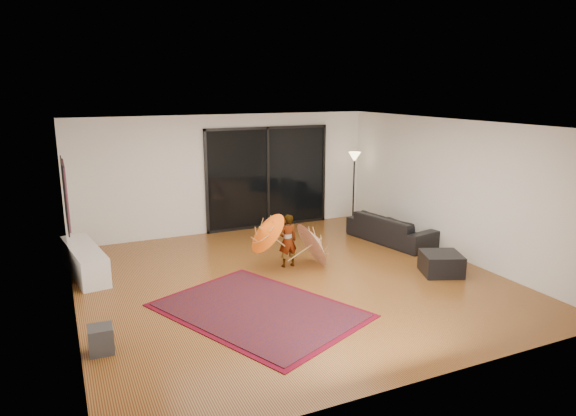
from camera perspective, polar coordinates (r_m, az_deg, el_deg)
floor at (r=9.07m, az=0.32°, el=-8.00°), size 7.00×7.00×0.00m
ceiling at (r=8.47m, az=0.35°, el=9.28°), size 7.00×7.00×0.00m
wall_back at (r=11.88m, az=-6.81°, el=3.78°), size 7.00×0.00×7.00m
wall_front at (r=5.81m, az=15.13°, el=-6.71°), size 7.00×0.00×7.00m
wall_left at (r=7.91m, az=-23.36°, el=-2.05°), size 0.00×7.00×7.00m
wall_right at (r=10.60m, az=17.77°, el=2.09°), size 0.00×7.00×7.00m
sliding_door at (r=12.21m, az=-2.27°, el=3.41°), size 3.06×0.07×2.40m
painting at (r=8.82m, az=-23.50°, el=1.44°), size 0.04×1.28×1.08m
media_console at (r=9.94m, az=-21.66°, el=-5.46°), size 0.73×1.91×0.52m
speaker at (r=7.11m, az=-20.08°, el=-13.57°), size 0.32×0.32×0.35m
persian_rug at (r=7.91m, az=-3.27°, el=-11.27°), size 3.14×3.57×0.02m
sofa at (r=11.38m, az=11.40°, el=-2.25°), size 1.18×2.15×0.59m
ottoman at (r=9.70m, az=16.65°, el=-5.93°), size 0.88×0.88×0.38m
floor_lamp at (r=12.71m, az=7.37°, el=4.53°), size 0.30×0.30×1.75m
child at (r=9.57m, az=-0.04°, el=-3.65°), size 0.37×0.25×1.01m
parasol_orange at (r=9.25m, az=-3.02°, el=-2.78°), size 0.67×0.84×0.88m
parasol_white at (r=9.70m, az=3.56°, el=-3.45°), size 0.58×0.92×0.96m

